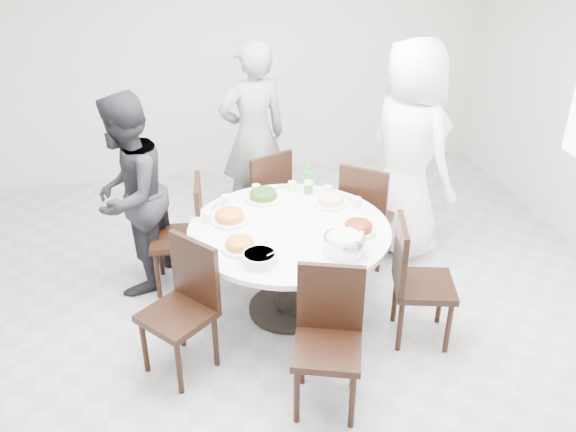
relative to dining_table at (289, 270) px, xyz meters
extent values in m
cube|color=#A7A7AC|center=(-0.19, -0.23, -0.38)|extent=(6.00, 6.00, 0.01)
cube|color=silver|center=(-0.19, 2.77, 1.02)|extent=(6.00, 0.01, 2.80)
cylinder|color=white|center=(0.00, 0.00, 0.00)|extent=(1.50, 1.50, 0.75)
cube|color=black|center=(0.84, 0.62, 0.10)|extent=(0.59, 0.59, 0.95)
cube|color=black|center=(-0.05, 1.08, 0.10)|extent=(0.56, 0.56, 0.95)
cube|color=black|center=(-0.82, 0.53, 0.10)|extent=(0.46, 0.46, 0.95)
cube|color=black|center=(-0.87, -0.50, 0.10)|extent=(0.59, 0.59, 0.95)
cube|color=black|center=(0.03, -1.03, 0.10)|extent=(0.53, 0.53, 0.95)
cube|color=black|center=(0.88, -0.50, 0.10)|extent=(0.51, 0.51, 0.95)
imported|color=white|center=(1.21, 0.74, 0.59)|extent=(0.91, 1.10, 1.92)
imported|color=black|center=(-0.04, 1.47, 0.53)|extent=(0.74, 0.57, 1.81)
imported|color=black|center=(-1.16, 0.63, 0.45)|extent=(0.87, 0.97, 1.65)
cylinder|color=white|center=(-0.11, 0.48, 0.41)|extent=(0.28, 0.28, 0.07)
cylinder|color=white|center=(0.39, 0.29, 0.41)|extent=(0.26, 0.26, 0.07)
cylinder|color=white|center=(-0.42, 0.18, 0.41)|extent=(0.28, 0.28, 0.08)
cylinder|color=white|center=(0.48, -0.17, 0.41)|extent=(0.26, 0.26, 0.06)
cylinder|color=white|center=(-0.40, -0.23, 0.41)|extent=(0.25, 0.25, 0.06)
cylinder|color=silver|center=(0.29, -0.42, 0.44)|extent=(0.29, 0.29, 0.12)
cylinder|color=white|center=(-0.29, -0.43, 0.41)|extent=(0.24, 0.24, 0.07)
cylinder|color=#337C31|center=(0.27, 0.53, 0.50)|extent=(0.07, 0.07, 0.25)
cylinder|color=white|center=(0.03, 0.66, 0.42)|extent=(0.07, 0.07, 0.08)
camera|label=1|loc=(-0.80, -3.82, 2.59)|focal=38.00mm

